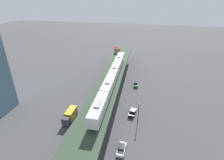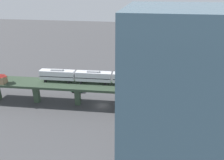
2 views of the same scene
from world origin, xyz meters
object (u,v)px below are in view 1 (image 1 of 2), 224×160
subway_train (112,77)px  street_car_black (132,112)px  signal_hut (117,49)px  street_car_white (121,149)px  delivery_truck (70,115)px  street_car_green (136,84)px  street_lamp (138,111)px

subway_train → street_car_black: subway_train is taller
signal_hut → street_car_black: (-13.95, 42.57, -8.62)m
signal_hut → subway_train: bearing=98.8°
street_car_white → delivery_truck: (18.09, -8.78, 0.82)m
street_car_green → street_lamp: bearing=97.6°
street_car_white → signal_hut: bearing=-77.3°
signal_hut → street_car_green: bearing=120.6°
delivery_truck → street_lamp: 21.44m
subway_train → street_car_white: bearing=109.2°
signal_hut → street_car_green: signal_hut is taller
street_car_green → street_car_white: (-0.33, 36.72, 0.00)m
street_car_green → subway_train: bearing=64.9°
subway_train → street_car_white: (-7.47, 21.46, -9.36)m
delivery_truck → street_lamp: bearing=-169.6°
signal_hut → street_car_green: 26.78m
street_car_green → street_car_white: 36.72m
subway_train → delivery_truck: size_ratio=6.91×
street_car_white → street_lamp: 13.34m
street_car_white → delivery_truck: size_ratio=0.61×
street_car_green → street_car_black: bearing=92.9°
subway_train → delivery_truck: (10.62, 12.68, -8.54)m
subway_train → signal_hut: size_ratio=14.67×
street_car_white → street_car_black: (-0.73, -15.98, 0.00)m
subway_train → street_car_green: 19.28m
subway_train → street_lamp: (-10.34, 8.81, -6.19)m
signal_hut → street_car_black: signal_hut is taller
delivery_truck → signal_hut: bearing=-95.6°
street_car_white → street_lamp: size_ratio=0.64×
street_car_white → delivery_truck: bearing=-25.9°
signal_hut → street_lamp: size_ratio=0.49×
street_car_white → street_lamp: street_lamp is taller
signal_hut → street_car_green: (-12.89, 21.83, -8.62)m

